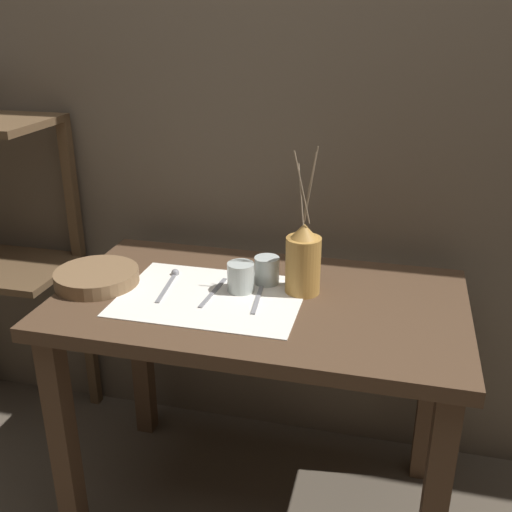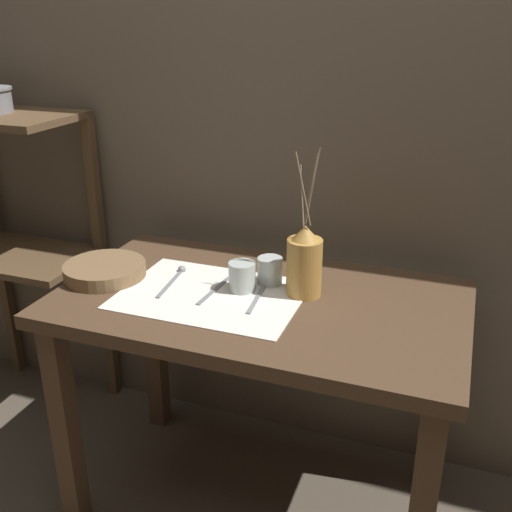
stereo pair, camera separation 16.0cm
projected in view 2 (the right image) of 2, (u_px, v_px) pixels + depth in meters
name	position (u px, v px, depth m)	size (l,w,h in m)	color
ground_plane	(259.00, 503.00, 1.93)	(12.00, 12.00, 0.00)	brown
stone_wall_back	(307.00, 104.00, 1.84)	(7.00, 0.06, 2.40)	brown
wooden_table	(259.00, 333.00, 1.69)	(1.12, 0.65, 0.74)	#4C3523
wooden_shelf_unit	(20.00, 208.00, 2.16)	(0.53, 0.34, 1.15)	brown
linen_cloth	(211.00, 294.00, 1.65)	(0.50, 0.36, 0.00)	white
pitcher_with_flowers	(304.00, 263.00, 1.62)	(0.10, 0.10, 0.41)	#B7843D
wooden_bowl	(105.00, 270.00, 1.76)	(0.24, 0.24, 0.04)	brown
glass_tumbler_near	(242.00, 276.00, 1.66)	(0.08, 0.08, 0.08)	#B7C1BC
glass_tumbler_far	(269.00, 271.00, 1.71)	(0.07, 0.07, 0.08)	#B7C1BC
spoon_outer	(177.00, 275.00, 1.76)	(0.04, 0.20, 0.02)	gray
fork_outer	(214.00, 290.00, 1.67)	(0.02, 0.19, 0.00)	gray
spoon_inner	(263.00, 289.00, 1.68)	(0.04, 0.20, 0.02)	gray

